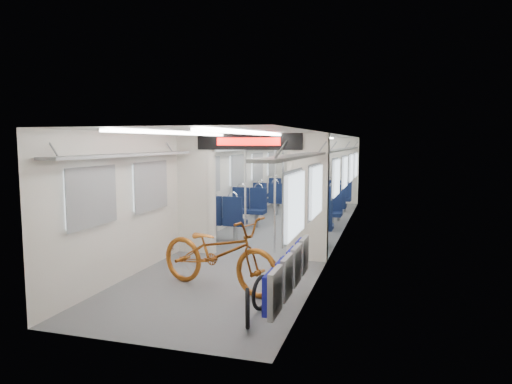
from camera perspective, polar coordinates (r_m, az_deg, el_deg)
carriage at (r=10.15m, az=2.17°, el=2.64°), size 12.00×12.02×2.31m
bicycle at (r=6.69m, az=-4.70°, el=-7.57°), size 2.18×1.28×1.08m
flip_bench at (r=5.64m, az=4.21°, el=-9.81°), size 0.12×2.08×0.49m
bike_hoop_a at (r=5.42m, az=-1.07°, el=-14.58°), size 0.20×0.46×0.47m
bike_hoop_b at (r=5.97m, az=0.66°, el=-12.68°), size 0.15×0.46×0.46m
bike_hoop_c at (r=6.66m, az=3.18°, el=-10.44°), size 0.06×0.50×0.50m
seat_bay_near_left at (r=10.75m, az=-2.37°, el=-2.30°), size 0.91×2.06×1.10m
seat_bay_near_right at (r=10.40m, az=7.62°, el=-2.53°), size 0.94×2.21×1.14m
seat_bay_far_left at (r=14.28m, az=2.41°, el=-0.25°), size 0.88×1.92×1.05m
seat_bay_far_right at (r=13.44m, az=9.64°, el=-0.71°), size 0.89×1.97×1.07m
stanchion_near_left at (r=9.29m, az=-1.36°, el=0.14°), size 0.04×0.04×2.30m
stanchion_near_right at (r=8.74m, az=2.37°, el=-0.25°), size 0.04×0.04×2.30m
stanchion_far_left at (r=12.30m, az=3.37°, el=1.63°), size 0.05×0.05×2.30m
stanchion_far_right at (r=12.04m, az=5.80°, el=1.51°), size 0.04×0.04×2.30m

